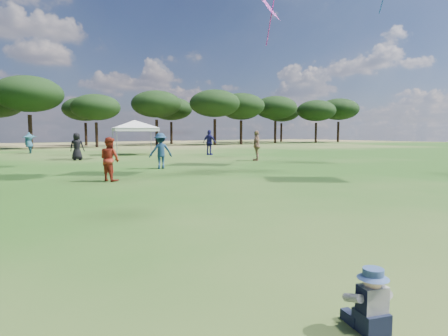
{
  "coord_description": "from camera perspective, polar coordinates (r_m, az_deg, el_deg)",
  "views": [
    {
      "loc": [
        -2.86,
        0.35,
        1.7
      ],
      "look_at": [
        -0.12,
        4.22,
        1.25
      ],
      "focal_mm": 30.0,
      "sensor_mm": 36.0,
      "label": 1
    }
  ],
  "objects": [
    {
      "name": "toddler",
      "position": [
        3.64,
        21.39,
        -18.53
      ],
      "size": [
        0.42,
        0.45,
        0.56
      ],
      "rotation": [
        0.0,
        0.0,
        -0.33
      ],
      "color": "black",
      "rests_on": "ground"
    },
    {
      "name": "tent_right",
      "position": [
        29.68,
        -13.46,
        6.86
      ],
      "size": [
        6.28,
        6.28,
        2.95
      ],
      "rotation": [
        0.0,
        0.0,
        -0.24
      ],
      "color": "gray",
      "rests_on": "ground"
    },
    {
      "name": "tree_line",
      "position": [
        47.5,
        -29.19,
        9.23
      ],
      "size": [
        108.78,
        17.63,
        7.77
      ],
      "color": "black",
      "rests_on": "ground"
    }
  ]
}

